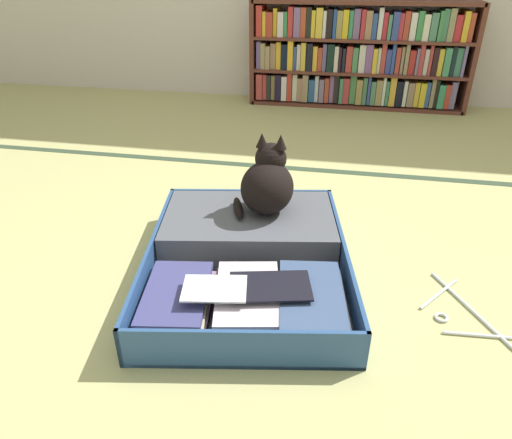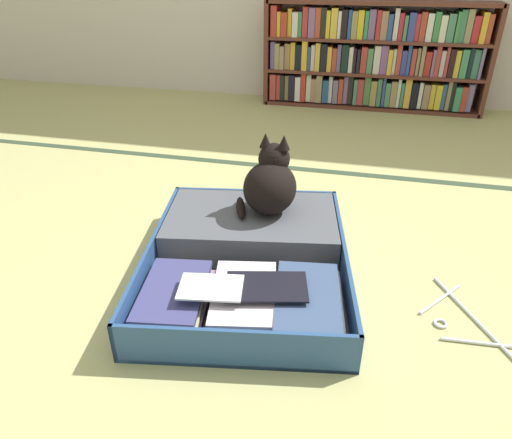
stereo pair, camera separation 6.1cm
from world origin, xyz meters
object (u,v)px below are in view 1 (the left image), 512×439
Objects in this scene: open_suitcase at (248,254)px; black_cat at (268,183)px; bookshelf at (357,57)px; clothes_hanger at (462,313)px.

open_suitcase is 3.26× the size of black_cat.
bookshelf is 1.64× the size of open_suitcase.
bookshelf is at bearing 98.84° from clothes_hanger.
open_suitcase is at bearing -98.93° from black_cat.
bookshelf is at bearing 81.19° from open_suitcase.
bookshelf is at bearing 81.20° from black_cat.
black_cat is (-0.30, -1.94, -0.11)m from bookshelf.
clothes_hanger is at bearing -9.64° from open_suitcase.
open_suitcase reaches higher than clothes_hanger.
bookshelf is 5.34× the size of black_cat.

